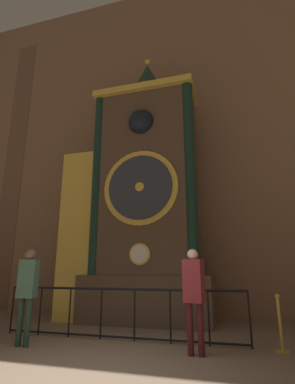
% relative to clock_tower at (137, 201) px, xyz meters
% --- Properties ---
extents(ground_plane, '(28.00, 28.00, 0.00)m').
position_rel_clock_tower_xyz_m(ground_plane, '(0.74, -4.42, -3.45)').
color(ground_plane, '#75604C').
extents(cathedral_back_wall, '(24.00, 0.32, 12.87)m').
position_rel_clock_tower_xyz_m(cathedral_back_wall, '(0.65, 1.43, 2.98)').
color(cathedral_back_wall, '#846047').
rests_on(cathedral_back_wall, ground_plane).
extents(clock_tower, '(4.48, 1.84, 8.50)m').
position_rel_clock_tower_xyz_m(clock_tower, '(0.00, 0.00, 0.00)').
color(clock_tower, brown).
rests_on(clock_tower, ground_plane).
extents(railing_fence, '(5.33, 0.05, 1.03)m').
position_rel_clock_tower_xyz_m(railing_fence, '(0.32, -2.18, -2.87)').
color(railing_fence, black).
rests_on(railing_fence, ground_plane).
extents(visitor_near, '(0.37, 0.27, 1.81)m').
position_rel_clock_tower_xyz_m(visitor_near, '(-1.18, -3.22, -2.34)').
color(visitor_near, '#213427').
rests_on(visitor_near, ground_plane).
extents(visitor_far, '(0.38, 0.29, 1.76)m').
position_rel_clock_tower_xyz_m(visitor_far, '(2.06, -2.95, -2.39)').
color(visitor_far, '#461518').
rests_on(visitor_far, ground_plane).
extents(stanchion_post, '(0.28, 0.28, 0.98)m').
position_rel_clock_tower_xyz_m(stanchion_post, '(3.48, -2.27, -3.13)').
color(stanchion_post, '#B28E33').
rests_on(stanchion_post, ground_plane).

